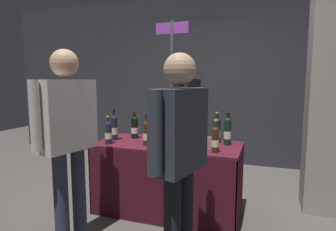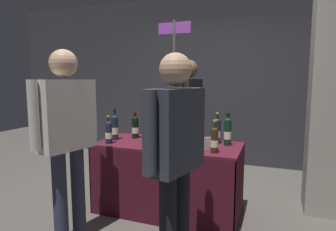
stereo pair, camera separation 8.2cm
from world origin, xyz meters
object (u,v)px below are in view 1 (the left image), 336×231
tasting_table (168,165)px  wine_glass_near_vendor (177,131)px  featured_wine_bottle (114,127)px  concrete_pillar (331,74)px  display_bottle_0 (217,130)px  taster_foreground_right (179,147)px  booth_signpost (172,84)px  flower_vase (186,136)px  vendor_presenter (187,111)px

tasting_table → wine_glass_near_vendor: 0.41m
tasting_table → featured_wine_bottle: 0.74m
concrete_pillar → display_bottle_0: bearing=-159.2°
taster_foreground_right → booth_signpost: (-0.77, 2.14, 0.40)m
concrete_pillar → tasting_table: concrete_pillar is taller
concrete_pillar → flower_vase: concrete_pillar is taller
concrete_pillar → tasting_table: bearing=-158.9°
display_bottle_0 → flower_vase: size_ratio=0.84×
concrete_pillar → display_bottle_0: size_ratio=8.96×
featured_wine_bottle → vendor_presenter: bearing=55.3°
tasting_table → vendor_presenter: size_ratio=0.90×
wine_glass_near_vendor → vendor_presenter: vendor_presenter is taller
display_bottle_0 → vendor_presenter: 0.84m
display_bottle_0 → wine_glass_near_vendor: display_bottle_0 is taller
booth_signpost → wine_glass_near_vendor: bearing=-68.6°
flower_vase → booth_signpost: size_ratio=0.17×
featured_wine_bottle → booth_signpost: booth_signpost is taller
booth_signpost → concrete_pillar: bearing=-16.0°
display_bottle_0 → booth_signpost: size_ratio=0.15×
concrete_pillar → booth_signpost: 2.04m
booth_signpost → taster_foreground_right: bearing=-70.3°
featured_wine_bottle → wine_glass_near_vendor: size_ratio=2.53×
display_bottle_0 → tasting_table: bearing=-157.9°
tasting_table → wine_glass_near_vendor: (0.03, 0.22, 0.34)m
wine_glass_near_vendor → vendor_presenter: bearing=94.7°
concrete_pillar → featured_wine_bottle: size_ratio=8.60×
featured_wine_bottle → display_bottle_0: 1.14m
featured_wine_bottle → booth_signpost: 1.33m
tasting_table → featured_wine_bottle: size_ratio=4.41×
featured_wine_bottle → taster_foreground_right: (1.05, -0.93, 0.07)m
featured_wine_bottle → taster_foreground_right: bearing=-41.6°
tasting_table → wine_glass_near_vendor: size_ratio=11.17×
taster_foreground_right → booth_signpost: booth_signpost is taller
wine_glass_near_vendor → featured_wine_bottle: bearing=-159.0°
concrete_pillar → tasting_table: size_ratio=1.95×
taster_foreground_right → flower_vase: bearing=26.3°
featured_wine_bottle → display_bottle_0: (1.12, 0.22, -0.00)m
tasting_table → display_bottle_0: (0.49, 0.20, 0.38)m
booth_signpost → vendor_presenter: bearing=-45.9°
display_bottle_0 → vendor_presenter: bearing=128.1°
concrete_pillar → taster_foreground_right: (-1.19, -1.58, -0.52)m
concrete_pillar → booth_signpost: concrete_pillar is taller
concrete_pillar → vendor_presenter: (-1.63, 0.23, -0.47)m
featured_wine_bottle → vendor_presenter: 1.07m
concrete_pillar → tasting_table: (-1.60, -0.62, -0.97)m
vendor_presenter → taster_foreground_right: size_ratio=1.05×
featured_wine_bottle → booth_signpost: bearing=76.9°
wine_glass_near_vendor → booth_signpost: 1.15m
featured_wine_bottle → tasting_table: bearing=2.5°
featured_wine_bottle → taster_foreground_right: taster_foreground_right is taller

